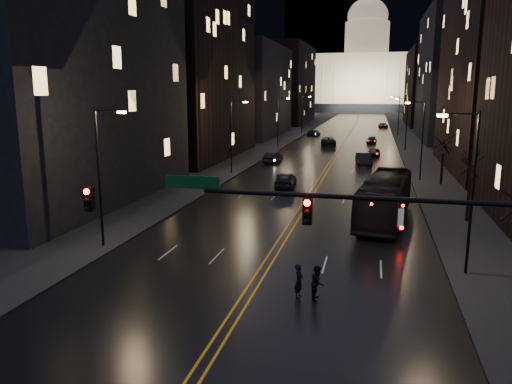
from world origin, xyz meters
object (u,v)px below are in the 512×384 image
Objects in this scene: oncoming_car_a at (285,179)px; pedestrian_b at (318,283)px; bus at (385,198)px; pedestrian_a at (299,281)px; receding_car_a at (364,159)px; oncoming_car_b at (273,158)px; traffic_signal at (374,228)px.

oncoming_car_a is 28.83m from pedestrian_b.
pedestrian_a is at bearing -97.34° from bus.
receding_car_a is at bearing 9.80° from pedestrian_a.
bus is 32.84m from oncoming_car_b.
oncoming_car_a is (-9.92, 11.79, -0.93)m from bus.
bus is 16.66m from pedestrian_b.
oncoming_car_b is at bearing 25.25° from pedestrian_a.
traffic_signal reaches higher than pedestrian_b.
oncoming_car_b is 2.76× the size of pedestrian_b.
bus is 29.89m from receding_car_a.
bus reaches higher than pedestrian_b.
oncoming_car_a is 2.94× the size of pedestrian_a.
traffic_signal is at bearing -96.40° from receding_car_a.
oncoming_car_a is (-9.01, 33.08, -4.25)m from traffic_signal.
oncoming_car_b is at bearing 17.37° from pedestrian_b.
receding_car_a reaches higher than pedestrian_a.
oncoming_car_a is at bearing 105.23° from traffic_signal.
traffic_signal is 3.35× the size of receding_car_a.
bus reaches higher than receding_car_a.
oncoming_car_b is (-14.76, 29.32, -1.01)m from bus.
receding_car_a is 3.04× the size of pedestrian_a.
oncoming_car_a and pedestrian_b have the same top height.
pedestrian_b is at bearing -99.32° from receding_car_a.
traffic_signal is 1.35× the size of bus.
oncoming_car_b is (-4.84, 17.53, -0.08)m from oncoming_car_a.
pedestrian_a reaches higher than oncoming_car_b.
traffic_signal reaches higher than pedestrian_a.
traffic_signal is 51.28m from receding_car_a.
bus reaches higher than oncoming_car_a.
bus is 7.52× the size of pedestrian_a.
oncoming_car_b is 47.01m from pedestrian_b.
pedestrian_b is (0.91, 0.00, 0.00)m from pedestrian_a.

